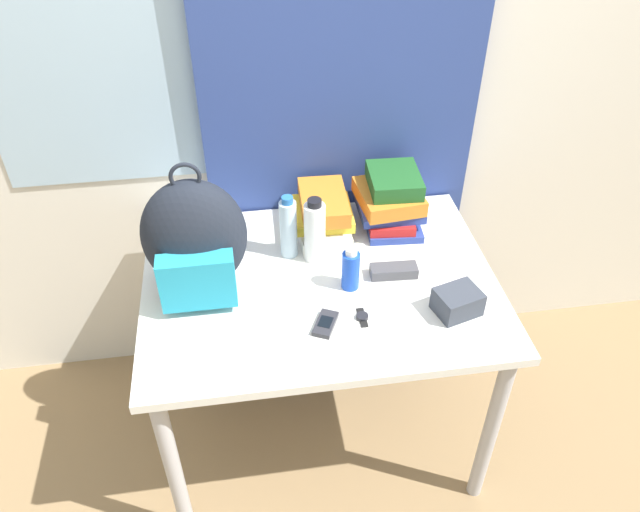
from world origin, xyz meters
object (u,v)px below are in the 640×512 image
object	(u,v)px
water_bottle	(288,228)
sunglasses_case	(394,271)
backpack	(195,240)
wristwatch	(362,317)
sunscreen_bottle	(351,269)
book_stack_left	(323,214)
camera_pouch	(458,302)
book_stack_center	(390,201)
sports_bottle	(314,231)
cell_phone	(325,324)

from	to	relation	value
water_bottle	sunglasses_case	distance (m)	0.37
backpack	sunglasses_case	size ratio (longest dim) A/B	2.89
water_bottle	wristwatch	size ratio (longest dim) A/B	2.86
backpack	sunscreen_bottle	xyz separation A→B (m)	(0.46, -0.07, -0.11)
book_stack_left	backpack	bearing A→B (deg)	-150.59
sunscreen_bottle	camera_pouch	world-z (taller)	sunscreen_bottle
book_stack_center	camera_pouch	bearing A→B (deg)	-78.35
sports_bottle	camera_pouch	distance (m)	0.50
book_stack_left	book_stack_center	distance (m)	0.24
cell_phone	camera_pouch	distance (m)	0.40
book_stack_center	sports_bottle	bearing A→B (deg)	-151.99
sports_bottle	camera_pouch	bearing A→B (deg)	-39.17
backpack	sunscreen_bottle	bearing A→B (deg)	-8.50
sunglasses_case	cell_phone	bearing A→B (deg)	-142.69
book_stack_left	cell_phone	bearing A→B (deg)	-97.62
cell_phone	camera_pouch	world-z (taller)	camera_pouch
book_stack_left	camera_pouch	distance (m)	0.57
sunscreen_bottle	sunglasses_case	bearing A→B (deg)	12.04
water_bottle	book_stack_center	bearing A→B (deg)	18.04
book_stack_center	cell_phone	size ratio (longest dim) A/B	2.33
backpack	book_stack_center	bearing A→B (deg)	20.13
sports_bottle	camera_pouch	xyz separation A→B (m)	(0.39, -0.31, -0.07)
camera_pouch	wristwatch	bearing A→B (deg)	177.52
backpack	camera_pouch	xyz separation A→B (m)	(0.76, -0.23, -0.15)
book_stack_center	camera_pouch	xyz separation A→B (m)	(0.10, -0.47, -0.06)
sports_bottle	sunglasses_case	distance (m)	0.28
book_stack_left	cell_phone	world-z (taller)	book_stack_left
sports_bottle	sunglasses_case	bearing A→B (deg)	-27.72
book_stack_center	wristwatch	world-z (taller)	book_stack_center
backpack	cell_phone	world-z (taller)	backpack
backpack	wristwatch	world-z (taller)	backpack
book_stack_left	book_stack_center	world-z (taller)	book_stack_center
water_bottle	camera_pouch	bearing A→B (deg)	-36.73
wristwatch	book_stack_center	bearing A→B (deg)	67.52
backpack	sunscreen_bottle	distance (m)	0.48
book_stack_left	wristwatch	size ratio (longest dim) A/B	3.53
sports_bottle	water_bottle	bearing A→B (deg)	157.36
book_stack_left	book_stack_center	xyz separation A→B (m)	(0.24, 0.00, 0.03)
camera_pouch	wristwatch	xyz separation A→B (m)	(-0.28, 0.01, -0.03)
book_stack_left	sports_bottle	distance (m)	0.16
book_stack_left	sunscreen_bottle	size ratio (longest dim) A/B	1.85
sunglasses_case	sunscreen_bottle	bearing A→B (deg)	-167.96
sunglasses_case	wristwatch	world-z (taller)	sunglasses_case
sunglasses_case	wristwatch	xyz separation A→B (m)	(-0.14, -0.18, -0.01)
cell_phone	sunglasses_case	size ratio (longest dim) A/B	0.77
backpack	water_bottle	xyz separation A→B (m)	(0.29, 0.12, -0.08)
cell_phone	sunglasses_case	distance (m)	0.32
book_stack_left	sunglasses_case	bearing A→B (deg)	-55.46
sports_bottle	sunglasses_case	size ratio (longest dim) A/B	1.52
backpack	sports_bottle	distance (m)	0.39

